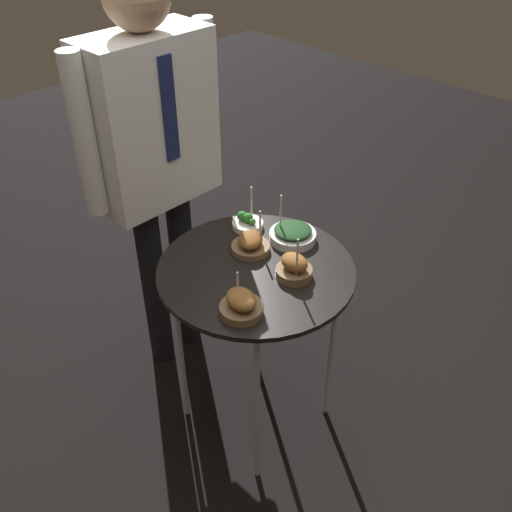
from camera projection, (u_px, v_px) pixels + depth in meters
ground_plane at (256, 411)px, 2.35m from camera, size 8.00×8.00×0.00m
serving_cart at (256, 281)px, 1.93m from camera, size 0.67×0.67×0.75m
bowl_roast_front_left at (294, 268)px, 1.84m from camera, size 0.12×0.12×0.17m
bowl_broccoli_back_right at (247, 222)px, 2.09m from camera, size 0.11×0.11×0.15m
bowl_roast_far_rim at (251, 244)px, 1.96m from camera, size 0.14×0.13×0.15m
bowl_roast_front_center at (241, 305)px, 1.70m from camera, size 0.13×0.13×0.13m
bowl_spinach_near_rim at (293, 234)px, 2.02m from camera, size 0.17×0.17×0.18m
waiter_figure at (153, 141)px, 2.04m from camera, size 0.60×0.23×1.62m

